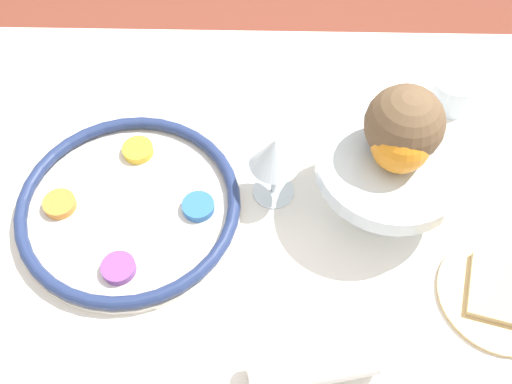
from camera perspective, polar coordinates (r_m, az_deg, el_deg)
ground_plane at (r=1.66m, az=1.48°, el=-16.04°), size 8.00×8.00×0.00m
dining_table at (r=1.30m, az=1.85°, el=-10.85°), size 1.36×0.83×0.78m
seder_plate at (r=0.96m, az=-12.00°, el=-1.31°), size 0.35×0.35×0.03m
wine_glass at (r=0.89m, az=1.81°, el=3.59°), size 0.08×0.08×0.13m
fruit_stand at (r=0.91m, az=12.64°, el=2.14°), size 0.22×0.22×0.11m
orange_fruit at (r=0.86m, az=13.64°, el=4.48°), size 0.08×0.08×0.08m
coconut at (r=0.86m, az=13.94°, el=6.29°), size 0.11×0.11×0.11m
bread_plate at (r=0.94m, az=22.43°, el=-8.90°), size 0.19×0.19×0.02m
napkin_roll at (r=0.82m, az=5.41°, el=-16.33°), size 0.18×0.08×0.05m
cup_near at (r=1.12m, az=18.20°, el=8.99°), size 0.07×0.07×0.06m
fork_left at (r=1.12m, az=-9.24°, el=9.85°), size 0.06×0.17×0.01m
fork_right at (r=1.12m, az=-7.70°, el=9.87°), size 0.06×0.17×0.01m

